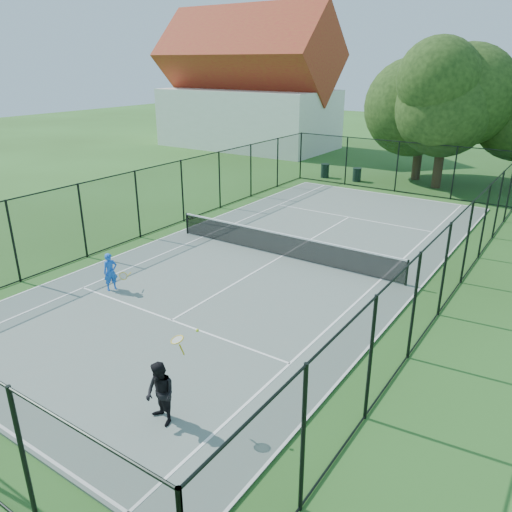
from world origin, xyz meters
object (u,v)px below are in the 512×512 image
Objects in this scene: player_blue at (111,272)px; trash_bin_right at (357,175)px; tennis_net at (282,244)px; trash_bin_left at (325,171)px; player_black at (160,394)px.

trash_bin_right is at bearing 89.55° from player_blue.
tennis_net is 11.67× the size of trash_bin_right.
trash_bin_left is at bearing 95.93° from player_blue.
tennis_net is at bearing 61.73° from player_blue.
trash_bin_left reaches higher than trash_bin_right.
player_blue is (2.09, -20.09, 0.24)m from trash_bin_left.
player_black is at bearing -76.09° from trash_bin_right.
player_blue reaches higher than tennis_net.
trash_bin_left is 20.20m from player_blue.
player_black reaches higher than trash_bin_right.
tennis_net is 15.13m from trash_bin_left.
player_black is (6.14, -3.94, 0.08)m from player_blue.
trash_bin_left is 1.06× the size of trash_bin_right.
trash_bin_left is (-5.26, 14.18, -0.12)m from tennis_net.
player_blue is at bearing -84.07° from trash_bin_left.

